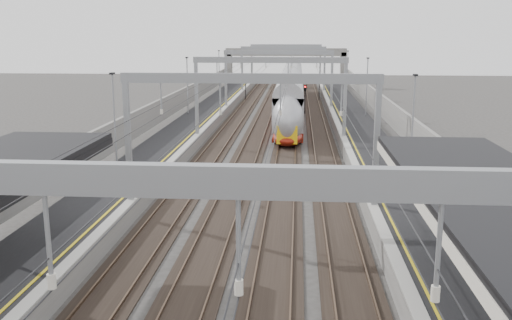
# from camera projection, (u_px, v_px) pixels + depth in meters

# --- Properties ---
(platform_left) EXTENTS (4.00, 120.00, 1.00)m
(platform_left) POSITION_uv_depth(u_px,v_px,m) (185.00, 133.00, 52.52)
(platform_left) COLOR black
(platform_left) RESTS_ON ground
(platform_right) EXTENTS (4.00, 120.00, 1.00)m
(platform_right) POSITION_uv_depth(u_px,v_px,m) (360.00, 136.00, 51.37)
(platform_right) COLOR black
(platform_right) RESTS_ON ground
(tracks) EXTENTS (11.40, 140.00, 0.20)m
(tracks) POSITION_uv_depth(u_px,v_px,m) (271.00, 139.00, 52.04)
(tracks) COLOR black
(tracks) RESTS_ON ground
(overhead_line) EXTENTS (13.00, 140.00, 6.60)m
(overhead_line) POSITION_uv_depth(u_px,v_px,m) (275.00, 68.00, 57.16)
(overhead_line) COLOR gray
(overhead_line) RESTS_ON platform_left
(overbridge) EXTENTS (22.00, 2.20, 6.90)m
(overbridge) POSITION_uv_depth(u_px,v_px,m) (286.00, 57.00, 104.44)
(overbridge) COLOR slate
(overbridge) RESTS_ON ground
(wall_left) EXTENTS (0.30, 120.00, 3.20)m
(wall_left) POSITION_uv_depth(u_px,v_px,m) (150.00, 121.00, 52.51)
(wall_left) COLOR slate
(wall_left) RESTS_ON ground
(wall_right) EXTENTS (0.30, 120.00, 3.20)m
(wall_right) POSITION_uv_depth(u_px,v_px,m) (397.00, 124.00, 50.90)
(wall_right) COLOR slate
(wall_right) RESTS_ON ground
(train) EXTENTS (2.75, 50.02, 4.34)m
(train) POSITION_uv_depth(u_px,v_px,m) (291.00, 95.00, 69.49)
(train) COLOR maroon
(train) RESTS_ON ground
(signal_green) EXTENTS (0.32, 0.32, 3.48)m
(signal_green) POSITION_uv_depth(u_px,v_px,m) (246.00, 84.00, 81.73)
(signal_green) COLOR black
(signal_green) RESTS_ON ground
(signal_red_near) EXTENTS (0.32, 0.32, 3.48)m
(signal_red_near) POSITION_uv_depth(u_px,v_px,m) (305.00, 94.00, 68.69)
(signal_red_near) COLOR black
(signal_red_near) RESTS_ON ground
(signal_red_far) EXTENTS (0.32, 0.32, 3.48)m
(signal_red_far) POSITION_uv_depth(u_px,v_px,m) (319.00, 84.00, 82.11)
(signal_red_far) COLOR black
(signal_red_far) RESTS_ON ground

